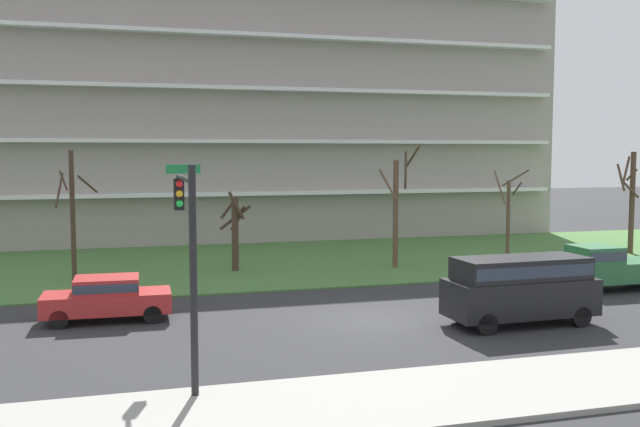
% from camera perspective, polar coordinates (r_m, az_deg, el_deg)
% --- Properties ---
extents(ground, '(160.00, 160.00, 0.00)m').
position_cam_1_polar(ground, '(25.75, 4.34, -8.48)').
color(ground, '#2D2D30').
extents(sidewalk_curb_near, '(80.00, 4.00, 0.15)m').
position_cam_1_polar(sidewalk_curb_near, '(18.71, 13.08, -13.54)').
color(sidewalk_curb_near, '#99968E').
rests_on(sidewalk_curb_near, ground).
extents(grass_lawn_strip, '(80.00, 16.00, 0.08)m').
position_cam_1_polar(grass_lawn_strip, '(38.94, -2.81, -3.84)').
color(grass_lawn_strip, '#477238').
rests_on(grass_lawn_strip, ground).
extents(apartment_building, '(43.54, 12.19, 19.96)m').
position_cam_1_polar(apartment_building, '(52.00, -6.30, 9.32)').
color(apartment_building, '#9E938C').
rests_on(apartment_building, ground).
extents(tree_far_left, '(1.86, 1.84, 6.04)m').
position_cam_1_polar(tree_far_left, '(34.38, -19.12, 0.07)').
color(tree_far_left, '#423023').
rests_on(tree_far_left, ground).
extents(tree_left, '(1.67, 1.42, 4.06)m').
position_cam_1_polar(tree_left, '(35.70, -6.79, -1.24)').
color(tree_left, '#423023').
rests_on(tree_left, ground).
extents(tree_center, '(1.84, 1.85, 6.33)m').
position_cam_1_polar(tree_center, '(36.56, 6.14, 0.54)').
color(tree_center, brown).
rests_on(tree_center, ground).
extents(tree_right, '(1.75, 1.73, 5.03)m').
position_cam_1_polar(tree_right, '(40.43, 14.78, -0.03)').
color(tree_right, brown).
rests_on(tree_right, ground).
extents(tree_far_right, '(1.40, 1.68, 5.98)m').
position_cam_1_polar(tree_far_right, '(45.23, 23.54, 1.06)').
color(tree_far_right, '#4C3828').
rests_on(tree_far_right, ground).
extents(van_black_near_left, '(5.25, 2.14, 2.36)m').
position_cam_1_polar(van_black_near_left, '(25.68, 15.69, -5.50)').
color(van_black_near_left, black).
rests_on(van_black_near_left, ground).
extents(sedan_red_center_left, '(4.45, 1.93, 1.57)m').
position_cam_1_polar(sedan_red_center_left, '(26.49, -16.60, -6.36)').
color(sedan_red_center_left, '#B22828').
rests_on(sedan_red_center_left, ground).
extents(pickup_green_center_right, '(5.43, 2.08, 1.95)m').
position_cam_1_polar(pickup_green_center_right, '(33.37, 21.94, -3.96)').
color(pickup_green_center_right, '#2D6B3D').
rests_on(pickup_green_center_right, ground).
extents(traffic_signal_mast, '(0.90, 4.12, 5.67)m').
position_cam_1_polar(traffic_signal_mast, '(18.50, -10.54, -1.74)').
color(traffic_signal_mast, black).
rests_on(traffic_signal_mast, ground).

